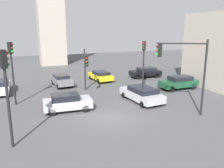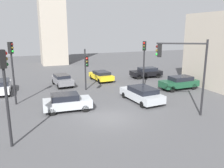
{
  "view_description": "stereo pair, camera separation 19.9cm",
  "coord_description": "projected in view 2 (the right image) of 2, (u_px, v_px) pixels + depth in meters",
  "views": [
    {
      "loc": [
        -6.15,
        -15.34,
        6.67
      ],
      "look_at": [
        1.69,
        3.88,
        1.69
      ],
      "focal_mm": 36.48,
      "sensor_mm": 36.0,
      "label": 1
    },
    {
      "loc": [
        -5.97,
        -15.42,
        6.67
      ],
      "look_at": [
        1.69,
        3.88,
        1.69
      ],
      "focal_mm": 36.48,
      "sensor_mm": 36.0,
      "label": 2
    }
  ],
  "objects": [
    {
      "name": "car_7",
      "position": [
        62.0,
        80.0,
        27.48
      ],
      "size": [
        2.13,
        4.09,
        1.37
      ],
      "rotation": [
        0.0,
        0.0,
        -1.48
      ],
      "color": "slate",
      "rests_on": "ground_plane"
    },
    {
      "name": "traffic_light_3",
      "position": [
        86.0,
        64.0,
        23.47
      ],
      "size": [
        0.93,
        3.49,
        4.61
      ],
      "rotation": [
        0.0,
        0.0,
        -1.78
      ],
      "color": "black",
      "rests_on": "ground_plane"
    },
    {
      "name": "car_3",
      "position": [
        142.0,
        94.0,
        21.48
      ],
      "size": [
        2.47,
        4.95,
        1.42
      ],
      "rotation": [
        0.0,
        0.0,
        1.65
      ],
      "color": "#ADB2B7",
      "rests_on": "ground_plane"
    },
    {
      "name": "traffic_light_4",
      "position": [
        12.0,
        62.0,
        19.93
      ],
      "size": [
        0.49,
        0.45,
        5.63
      ],
      "rotation": [
        0.0,
        0.0,
        -0.62
      ],
      "color": "black",
      "rests_on": "ground_plane"
    },
    {
      "name": "car_2",
      "position": [
        146.0,
        72.0,
        32.29
      ],
      "size": [
        4.46,
        2.25,
        1.43
      ],
      "rotation": [
        0.0,
        0.0,
        3.06
      ],
      "color": "black",
      "rests_on": "ground_plane"
    },
    {
      "name": "traffic_light_2",
      "position": [
        183.0,
        62.0,
        17.43
      ],
      "size": [
        3.35,
        2.03,
        5.96
      ],
      "rotation": [
        0.0,
        0.0,
        2.62
      ],
      "color": "black",
      "rests_on": "ground_plane"
    },
    {
      "name": "car_6",
      "position": [
        101.0,
        76.0,
        30.19
      ],
      "size": [
        2.26,
        4.32,
        1.31
      ],
      "rotation": [
        0.0,
        0.0,
        1.66
      ],
      "color": "yellow",
      "rests_on": "ground_plane"
    },
    {
      "name": "car_0",
      "position": [
        179.0,
        82.0,
        25.9
      ],
      "size": [
        4.44,
        1.92,
        1.5
      ],
      "rotation": [
        0.0,
        0.0,
        3.16
      ],
      "color": "#19472D",
      "rests_on": "ground_plane"
    },
    {
      "name": "traffic_light_0",
      "position": [
        144.0,
        57.0,
        24.77
      ],
      "size": [
        0.46,
        0.47,
        5.46
      ],
      "rotation": [
        0.0,
        0.0,
        -2.33
      ],
      "color": "black",
      "rests_on": "ground_plane"
    },
    {
      "name": "ground_plane",
      "position": [
        110.0,
        118.0,
        17.63
      ],
      "size": [
        95.17,
        95.17,
        0.0
      ],
      "primitive_type": "plane",
      "color": "#4C4C4F"
    },
    {
      "name": "car_4",
      "position": [
        67.0,
        102.0,
        19.03
      ],
      "size": [
        4.07,
        2.08,
        1.48
      ],
      "rotation": [
        0.0,
        0.0,
        -0.07
      ],
      "color": "#ADB2B7",
      "rests_on": "ground_plane"
    },
    {
      "name": "car_1",
      "position": [
        1.0,
        86.0,
        24.45
      ],
      "size": [
        1.96,
        4.76,
        1.36
      ],
      "rotation": [
        0.0,
        0.0,
        -1.58
      ],
      "color": "silver",
      "rests_on": "ground_plane"
    },
    {
      "name": "traffic_light_1",
      "position": [
        5.0,
        81.0,
        12.46
      ],
      "size": [
        0.49,
        0.41,
        5.63
      ],
      "rotation": [
        0.0,
        0.0,
        0.36
      ],
      "color": "black",
      "rests_on": "ground_plane"
    }
  ]
}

